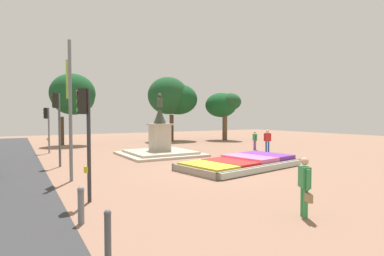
# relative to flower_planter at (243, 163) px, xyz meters

# --- Properties ---
(ground_plane) EXTENTS (72.04, 72.04, 0.00)m
(ground_plane) POSITION_rel_flower_planter_xyz_m (-1.70, 0.11, -0.24)
(ground_plane) COLOR #8C6651
(flower_planter) EXTENTS (7.03, 4.35, 0.57)m
(flower_planter) POSITION_rel_flower_planter_xyz_m (0.00, 0.00, 0.00)
(flower_planter) COLOR #38281C
(flower_planter) RESTS_ON ground_plane
(statue_monument) EXTENTS (5.22, 5.22, 4.38)m
(statue_monument) POSITION_rel_flower_planter_xyz_m (-1.66, 7.03, 0.49)
(statue_monument) COLOR #B3A995
(statue_monument) RESTS_ON ground_plane
(traffic_light_near_crossing) EXTENTS (0.41, 0.28, 3.61)m
(traffic_light_near_crossing) POSITION_rel_flower_planter_xyz_m (-8.56, -2.53, 2.24)
(traffic_light_near_crossing) COLOR #2D2D33
(traffic_light_near_crossing) RESTS_ON ground_plane
(traffic_light_mid_block) EXTENTS (0.42, 0.31, 4.00)m
(traffic_light_mid_block) POSITION_rel_flower_planter_xyz_m (-8.50, 5.32, 2.54)
(traffic_light_mid_block) COLOR #4C5156
(traffic_light_mid_block) RESTS_ON ground_plane
(traffic_light_far_corner) EXTENTS (0.41, 0.28, 3.38)m
(traffic_light_far_corner) POSITION_rel_flower_planter_xyz_m (-8.44, 12.26, 2.10)
(traffic_light_far_corner) COLOR slate
(traffic_light_far_corner) RESTS_ON ground_plane
(banner_pole) EXTENTS (0.17, 0.66, 5.93)m
(banner_pole) POSITION_rel_flower_planter_xyz_m (-8.46, 1.11, 2.89)
(banner_pole) COLOR slate
(banner_pole) RESTS_ON ground_plane
(pedestrian_with_handbag) EXTENTS (0.46, 0.67, 1.63)m
(pedestrian_with_handbag) POSITION_rel_flower_planter_xyz_m (-3.75, -7.01, 0.67)
(pedestrian_with_handbag) COLOR #338C4C
(pedestrian_with_handbag) RESTS_ON ground_plane
(pedestrian_near_planter) EXTENTS (0.50, 0.39, 1.74)m
(pedestrian_near_planter) POSITION_rel_flower_planter_xyz_m (6.13, 4.38, 0.77)
(pedestrian_near_planter) COLOR #264CA5
(pedestrian_near_planter) RESTS_ON ground_plane
(pedestrian_crossing_plaza) EXTENTS (0.30, 0.56, 1.54)m
(pedestrian_crossing_plaza) POSITION_rel_flower_planter_xyz_m (6.51, 6.19, 0.63)
(pedestrian_crossing_plaza) COLOR #8C4C99
(pedestrian_crossing_plaza) RESTS_ON ground_plane
(kerb_bollard_south) EXTENTS (0.14, 0.14, 1.02)m
(kerb_bollard_south) POSITION_rel_flower_planter_xyz_m (-9.01, -6.87, 0.29)
(kerb_bollard_south) COLOR #4C5156
(kerb_bollard_south) RESTS_ON ground_plane
(kerb_bollard_mid_a) EXTENTS (0.17, 0.17, 0.96)m
(kerb_bollard_mid_a) POSITION_rel_flower_planter_xyz_m (-9.05, -4.45, 0.27)
(kerb_bollard_mid_a) COLOR slate
(kerb_bollard_mid_a) RESTS_ON ground_plane
(park_tree_far_left) EXTENTS (3.55, 4.26, 5.50)m
(park_tree_far_left) POSITION_rel_flower_planter_xyz_m (10.32, 15.75, 3.89)
(park_tree_far_left) COLOR brown
(park_tree_far_left) RESTS_ON ground_plane
(park_tree_behind_statue) EXTENTS (5.69, 4.53, 7.15)m
(park_tree_behind_statue) POSITION_rel_flower_planter_xyz_m (4.84, 17.86, 4.65)
(park_tree_behind_statue) COLOR #4C3823
(park_tree_behind_statue) RESTS_ON ground_plane
(park_tree_far_right) EXTENTS (4.17, 3.86, 6.82)m
(park_tree_far_right) POSITION_rel_flower_planter_xyz_m (-5.73, 17.95, 4.51)
(park_tree_far_right) COLOR #4C3823
(park_tree_far_right) RESTS_ON ground_plane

